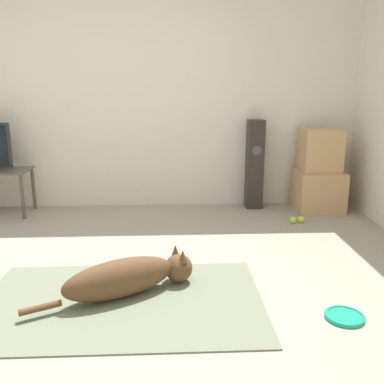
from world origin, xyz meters
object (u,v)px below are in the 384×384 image
at_px(dog, 129,277).
at_px(cardboard_box_upper, 320,150).
at_px(tennis_ball_near_speaker, 293,220).
at_px(floor_speaker, 255,165).
at_px(frisbee, 345,316).
at_px(cardboard_box_lower, 318,191).
at_px(tennis_ball_by_boxes, 301,220).

relative_size(dog, cardboard_box_upper, 2.32).
bearing_deg(tennis_ball_near_speaker, floor_speaker, 116.60).
xyz_separation_m(dog, frisbee, (1.32, -0.35, -0.12)).
bearing_deg(tennis_ball_near_speaker, cardboard_box_lower, 48.77).
relative_size(dog, tennis_ball_near_speaker, 15.94).
bearing_deg(cardboard_box_upper, tennis_ball_near_speaker, -129.64).
height_order(frisbee, tennis_ball_near_speaker, tennis_ball_near_speaker).
distance_m(cardboard_box_lower, tennis_ball_by_boxes, 0.56).
height_order(frisbee, tennis_ball_by_boxes, tennis_ball_by_boxes).
bearing_deg(floor_speaker, tennis_ball_by_boxes, -56.89).
relative_size(cardboard_box_lower, tennis_ball_by_boxes, 7.54).
relative_size(frisbee, cardboard_box_upper, 0.52).
bearing_deg(cardboard_box_upper, floor_speaker, 168.66).
bearing_deg(floor_speaker, cardboard_box_lower, -12.58).
height_order(frisbee, floor_speaker, floor_speaker).
bearing_deg(tennis_ball_by_boxes, floor_speaker, 123.11).
distance_m(frisbee, cardboard_box_lower, 2.32).
relative_size(floor_speaker, tennis_ball_by_boxes, 14.95).
relative_size(frisbee, tennis_ball_near_speaker, 3.59).
distance_m(dog, floor_speaker, 2.40).
xyz_separation_m(dog, cardboard_box_upper, (1.89, 1.90, 0.54)).
distance_m(dog, tennis_ball_near_speaker, 2.09).
distance_m(floor_speaker, tennis_ball_near_speaker, 0.81).
distance_m(floor_speaker, tennis_ball_by_boxes, 0.84).
distance_m(dog, cardboard_box_lower, 2.67).
distance_m(frisbee, floor_speaker, 2.44).
relative_size(cardboard_box_upper, floor_speaker, 0.46).
height_order(floor_speaker, tennis_ball_near_speaker, floor_speaker).
height_order(cardboard_box_lower, floor_speaker, floor_speaker).
bearing_deg(tennis_ball_near_speaker, frisbee, -96.03).
bearing_deg(floor_speaker, tennis_ball_near_speaker, -63.40).
distance_m(cardboard_box_lower, floor_speaker, 0.75).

